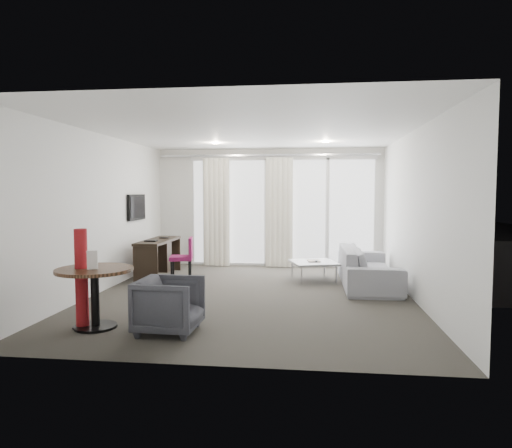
# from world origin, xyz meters

# --- Properties ---
(floor) EXTENTS (5.00, 6.00, 0.00)m
(floor) POSITION_xyz_m (0.00, 0.00, 0.00)
(floor) COLOR #3B3831
(floor) RESTS_ON ground
(ceiling) EXTENTS (5.00, 6.00, 0.00)m
(ceiling) POSITION_xyz_m (0.00, 0.00, 2.60)
(ceiling) COLOR white
(ceiling) RESTS_ON ground
(wall_left) EXTENTS (0.00, 6.00, 2.60)m
(wall_left) POSITION_xyz_m (-2.50, 0.00, 1.30)
(wall_left) COLOR silver
(wall_left) RESTS_ON ground
(wall_right) EXTENTS (0.00, 6.00, 2.60)m
(wall_right) POSITION_xyz_m (2.50, 0.00, 1.30)
(wall_right) COLOR silver
(wall_right) RESTS_ON ground
(wall_front) EXTENTS (5.00, 0.00, 2.60)m
(wall_front) POSITION_xyz_m (0.00, -3.00, 1.30)
(wall_front) COLOR silver
(wall_front) RESTS_ON ground
(window_panel) EXTENTS (4.00, 0.02, 2.38)m
(window_panel) POSITION_xyz_m (0.30, 2.98, 1.20)
(window_panel) COLOR white
(window_panel) RESTS_ON ground
(window_frame) EXTENTS (4.10, 0.06, 2.44)m
(window_frame) POSITION_xyz_m (0.30, 2.97, 1.20)
(window_frame) COLOR white
(window_frame) RESTS_ON ground
(curtain_left) EXTENTS (0.60, 0.20, 2.38)m
(curtain_left) POSITION_xyz_m (-1.15, 2.82, 1.20)
(curtain_left) COLOR white
(curtain_left) RESTS_ON ground
(curtain_right) EXTENTS (0.60, 0.20, 2.38)m
(curtain_right) POSITION_xyz_m (0.25, 2.82, 1.20)
(curtain_right) COLOR white
(curtain_right) RESTS_ON ground
(curtain_track) EXTENTS (4.80, 0.04, 0.04)m
(curtain_track) POSITION_xyz_m (0.00, 2.82, 2.45)
(curtain_track) COLOR #B2B2B7
(curtain_track) RESTS_ON ceiling
(downlight_a) EXTENTS (0.12, 0.12, 0.02)m
(downlight_a) POSITION_xyz_m (-0.90, 1.60, 2.59)
(downlight_a) COLOR #FFE0B2
(downlight_a) RESTS_ON ceiling
(downlight_b) EXTENTS (0.12, 0.12, 0.02)m
(downlight_b) POSITION_xyz_m (1.20, 1.60, 2.59)
(downlight_b) COLOR #FFE0B2
(downlight_b) RESTS_ON ceiling
(desk) EXTENTS (0.48, 1.53, 0.72)m
(desk) POSITION_xyz_m (-2.02, 1.43, 0.36)
(desk) COLOR black
(desk) RESTS_ON floor
(tv) EXTENTS (0.05, 0.80, 0.50)m
(tv) POSITION_xyz_m (-2.46, 1.45, 1.35)
(tv) COLOR black
(tv) RESTS_ON wall_left
(desk_chair) EXTENTS (0.51, 0.48, 0.80)m
(desk_chair) POSITION_xyz_m (-1.49, 1.16, 0.40)
(desk_chair) COLOR #7F174B
(desk_chair) RESTS_ON floor
(round_table) EXTENTS (0.92, 0.92, 0.73)m
(round_table) POSITION_xyz_m (-1.66, -1.96, 0.37)
(round_table) COLOR #392314
(round_table) RESTS_ON floor
(menu_card) EXTENTS (0.12, 0.06, 0.22)m
(menu_card) POSITION_xyz_m (-1.64, -2.04, 0.72)
(menu_card) COLOR white
(menu_card) RESTS_ON round_table
(red_lamp) EXTENTS (0.28, 0.28, 1.21)m
(red_lamp) POSITION_xyz_m (-1.81, -1.98, 0.60)
(red_lamp) COLOR maroon
(red_lamp) RESTS_ON floor
(tub_armchair) EXTENTS (0.74, 0.72, 0.65)m
(tub_armchair) POSITION_xyz_m (-0.71, -2.04, 0.32)
(tub_armchair) COLOR #35353C
(tub_armchair) RESTS_ON floor
(coffee_table) EXTENTS (0.99, 0.99, 0.35)m
(coffee_table) POSITION_xyz_m (0.99, 1.35, 0.18)
(coffee_table) COLOR gray
(coffee_table) RESTS_ON floor
(remote) EXTENTS (0.07, 0.16, 0.02)m
(remote) POSITION_xyz_m (1.04, 1.34, 0.36)
(remote) COLOR black
(remote) RESTS_ON coffee_table
(magazine) EXTENTS (0.26, 0.31, 0.02)m
(magazine) POSITION_xyz_m (1.00, 1.40, 0.36)
(magazine) COLOR gray
(magazine) RESTS_ON coffee_table
(sofa) EXTENTS (0.90, 2.30, 0.67)m
(sofa) POSITION_xyz_m (1.94, 1.02, 0.34)
(sofa) COLOR #91929A
(sofa) RESTS_ON floor
(terrace_slab) EXTENTS (5.60, 3.00, 0.12)m
(terrace_slab) POSITION_xyz_m (0.30, 4.50, -0.06)
(terrace_slab) COLOR #4D4D50
(terrace_slab) RESTS_ON ground
(rattan_chair_a) EXTENTS (0.61, 0.61, 0.83)m
(rattan_chair_a) POSITION_xyz_m (0.91, 3.91, 0.42)
(rattan_chair_a) COLOR brown
(rattan_chair_a) RESTS_ON terrace_slab
(rattan_chair_b) EXTENTS (0.75, 0.75, 0.86)m
(rattan_chair_b) POSITION_xyz_m (1.83, 4.93, 0.43)
(rattan_chair_b) COLOR brown
(rattan_chair_b) RESTS_ON terrace_slab
(rattan_table) EXTENTS (0.58, 0.58, 0.48)m
(rattan_table) POSITION_xyz_m (1.71, 4.56, 0.24)
(rattan_table) COLOR brown
(rattan_table) RESTS_ON terrace_slab
(balustrade) EXTENTS (5.50, 0.06, 1.05)m
(balustrade) POSITION_xyz_m (0.30, 5.95, 0.50)
(balustrade) COLOR #B2B2B7
(balustrade) RESTS_ON terrace_slab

